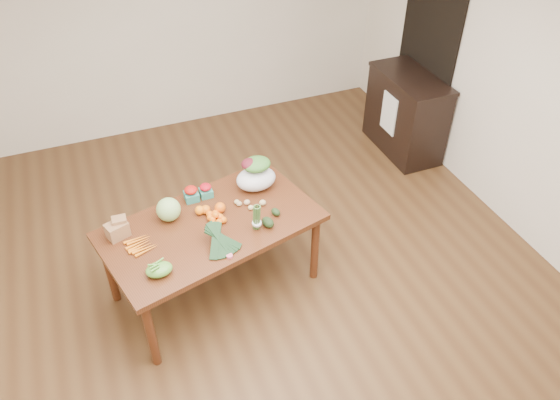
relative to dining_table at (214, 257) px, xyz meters
name	(u,v)px	position (x,y,z in m)	size (l,w,h in m)	color
floor	(271,281)	(0.47, -0.12, -0.38)	(6.00, 6.00, 0.00)	#54371C
room_walls	(269,158)	(0.47, -0.12, 0.97)	(5.02, 6.02, 2.70)	white
dining_table	(214,257)	(0.00, 0.00, 0.00)	(1.72, 0.95, 0.75)	#532513
doorway_dark	(426,57)	(2.95, 1.48, 0.68)	(0.02, 1.00, 2.10)	black
cabinet	(406,114)	(2.69, 1.32, 0.10)	(0.52, 1.02, 0.94)	black
dish_towel	(389,114)	(2.43, 1.28, 0.18)	(0.02, 0.28, 0.45)	white
paper_bag	(117,229)	(-0.71, 0.13, 0.45)	(0.22, 0.18, 0.16)	#9F6647
cabbage	(169,210)	(-0.29, 0.18, 0.47)	(0.20, 0.20, 0.20)	#9AD77C
strawberry_basket_a	(191,195)	(-0.06, 0.36, 0.43)	(0.12, 0.12, 0.10)	red
strawberry_basket_b	(206,191)	(0.07, 0.36, 0.42)	(0.10, 0.10, 0.10)	red
orange_a	(200,210)	(-0.05, 0.15, 0.41)	(0.08, 0.08, 0.08)	#FF570F
orange_b	(206,210)	(0.00, 0.14, 0.41)	(0.08, 0.08, 0.08)	orange
orange_c	(220,208)	(0.12, 0.12, 0.42)	(0.09, 0.09, 0.09)	#F0550E
mandarin_cluster	(216,216)	(0.05, 0.02, 0.42)	(0.18, 0.18, 0.09)	orange
carrots	(141,245)	(-0.57, -0.05, 0.39)	(0.22, 0.22, 0.03)	orange
snap_pea_bag	(159,270)	(-0.49, -0.39, 0.42)	(0.20, 0.15, 0.09)	#4D9532
kale_bunch	(222,242)	(0.00, -0.32, 0.45)	(0.32, 0.40, 0.16)	black
asparagus_bundle	(257,217)	(0.33, -0.20, 0.50)	(0.08, 0.08, 0.25)	#457C39
potato_a	(239,204)	(0.29, 0.13, 0.40)	(0.05, 0.04, 0.04)	tan
potato_b	(251,208)	(0.36, 0.05, 0.39)	(0.05, 0.04, 0.04)	#D1BC78
potato_c	(247,202)	(0.35, 0.13, 0.40)	(0.05, 0.05, 0.05)	tan
potato_d	(237,202)	(0.28, 0.17, 0.39)	(0.05, 0.04, 0.04)	tan
potato_e	(263,203)	(0.47, 0.07, 0.40)	(0.06, 0.05, 0.05)	tan
avocado_a	(268,222)	(0.42, -0.19, 0.42)	(0.08, 0.12, 0.08)	black
avocado_b	(276,212)	(0.53, -0.09, 0.41)	(0.06, 0.09, 0.06)	black
salad_bag	(256,175)	(0.50, 0.31, 0.51)	(0.35, 0.26, 0.27)	white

